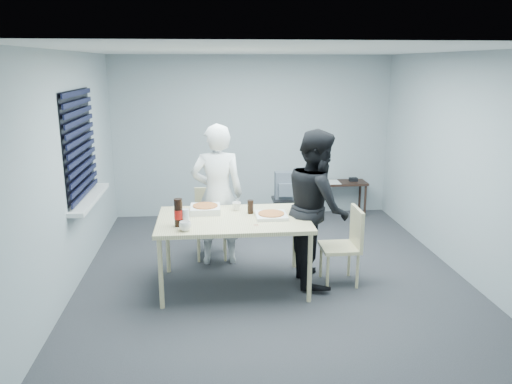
{
  "coord_description": "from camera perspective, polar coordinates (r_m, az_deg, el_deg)",
  "views": [
    {
      "loc": [
        -0.72,
        -5.55,
        2.46
      ],
      "look_at": [
        -0.18,
        0.1,
        1.0
      ],
      "focal_mm": 35.0,
      "sensor_mm": 36.0,
      "label": 1
    }
  ],
  "objects": [
    {
      "name": "backpack",
      "position": [
        7.46,
        3.3,
        0.72
      ],
      "size": [
        0.29,
        0.21,
        0.41
      ],
      "rotation": [
        0.0,
        0.0,
        -0.1
      ],
      "color": "slate",
      "rests_on": "stool"
    },
    {
      "name": "plastic_cups",
      "position": [
        5.27,
        -8.03,
        -2.91
      ],
      "size": [
        0.08,
        0.08,
        0.18
      ],
      "primitive_type": "cylinder",
      "rotation": [
        0.0,
        0.0,
        0.08
      ],
      "color": "silver",
      "rests_on": "dining_table"
    },
    {
      "name": "black_box",
      "position": [
        8.41,
        11.06,
        1.41
      ],
      "size": [
        0.15,
        0.12,
        0.06
      ],
      "primitive_type": "cube",
      "rotation": [
        0.0,
        0.0,
        0.19
      ],
      "color": "black",
      "rests_on": "side_table"
    },
    {
      "name": "chair_right",
      "position": [
        5.79,
        10.39,
        -5.46
      ],
      "size": [
        0.42,
        0.42,
        0.89
      ],
      "color": "beige",
      "rests_on": "ground"
    },
    {
      "name": "cola_glass",
      "position": [
        5.65,
        -0.64,
        -1.71
      ],
      "size": [
        0.08,
        0.08,
        0.15
      ],
      "primitive_type": "cylinder",
      "rotation": [
        0.0,
        0.0,
        -0.23
      ],
      "color": "black",
      "rests_on": "dining_table"
    },
    {
      "name": "pizza_box_b",
      "position": [
        5.53,
        1.75,
        -2.66
      ],
      "size": [
        0.34,
        0.34,
        0.05
      ],
      "rotation": [
        0.0,
        0.0,
        -0.32
      ],
      "color": "white",
      "rests_on": "dining_table"
    },
    {
      "name": "chair_far",
      "position": [
        6.55,
        -5.14,
        -2.89
      ],
      "size": [
        0.42,
        0.42,
        0.89
      ],
      "color": "beige",
      "rests_on": "ground"
    },
    {
      "name": "soda_bottle",
      "position": [
        5.26,
        -8.85,
        -2.39
      ],
      "size": [
        0.09,
        0.09,
        0.29
      ],
      "rotation": [
        0.0,
        0.0,
        -0.08
      ],
      "color": "black",
      "rests_on": "dining_table"
    },
    {
      "name": "side_table",
      "position": [
        8.36,
        9.61,
        0.63
      ],
      "size": [
        0.85,
        0.38,
        0.57
      ],
      "color": "black",
      "rests_on": "ground"
    },
    {
      "name": "mug_b",
      "position": [
        5.79,
        -2.23,
        -1.63
      ],
      "size": [
        0.1,
        0.1,
        0.09
      ],
      "primitive_type": "imported",
      "color": "white",
      "rests_on": "dining_table"
    },
    {
      "name": "room",
      "position": [
        6.22,
        -19.18,
        4.22
      ],
      "size": [
        5.0,
        5.0,
        5.0
      ],
      "color": "#2B2C30",
      "rests_on": "ground"
    },
    {
      "name": "rubber_band",
      "position": [
        5.26,
        0.02,
        -3.8
      ],
      "size": [
        0.05,
        0.05,
        0.0
      ],
      "primitive_type": "torus",
      "rotation": [
        0.0,
        0.0,
        0.0
      ],
      "color": "red",
      "rests_on": "dining_table"
    },
    {
      "name": "person_black",
      "position": [
        5.69,
        6.96,
        -1.73
      ],
      "size": [
        0.47,
        0.86,
        1.77
      ],
      "primitive_type": "imported",
      "rotation": [
        0.0,
        0.0,
        1.57
      ],
      "color": "black",
      "rests_on": "ground"
    },
    {
      "name": "papers",
      "position": [
        8.29,
        8.66,
        1.14
      ],
      "size": [
        0.33,
        0.39,
        0.01
      ],
      "primitive_type": "cube",
      "rotation": [
        0.0,
        0.0,
        0.31
      ],
      "color": "white",
      "rests_on": "side_table"
    },
    {
      "name": "mug_a",
      "position": [
        5.13,
        -8.09,
        -3.88
      ],
      "size": [
        0.17,
        0.17,
        0.1
      ],
      "primitive_type": "imported",
      "rotation": [
        0.0,
        0.0,
        0.52
      ],
      "color": "white",
      "rests_on": "dining_table"
    },
    {
      "name": "stool",
      "position": [
        7.55,
        3.26,
        -1.53
      ],
      "size": [
        0.36,
        0.36,
        0.49
      ],
      "color": "black",
      "rests_on": "ground"
    },
    {
      "name": "pizza_box_a",
      "position": [
        5.74,
        -5.81,
        -1.92
      ],
      "size": [
        0.34,
        0.34,
        0.08
      ],
      "rotation": [
        0.0,
        0.0,
        -0.26
      ],
      "color": "white",
      "rests_on": "dining_table"
    },
    {
      "name": "dining_table",
      "position": [
        5.53,
        -2.58,
        -3.55
      ],
      "size": [
        1.67,
        1.05,
        0.81
      ],
      "color": "beige",
      "rests_on": "ground"
    },
    {
      "name": "person_white",
      "position": [
        6.19,
        -4.43,
        -0.34
      ],
      "size": [
        0.65,
        0.42,
        1.77
      ],
      "primitive_type": "imported",
      "rotation": [
        0.0,
        0.0,
        3.14
      ],
      "color": "white",
      "rests_on": "ground"
    }
  ]
}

